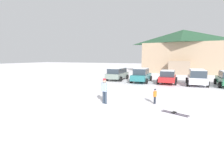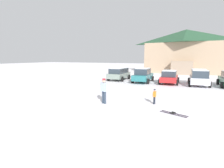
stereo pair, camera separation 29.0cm
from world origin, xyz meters
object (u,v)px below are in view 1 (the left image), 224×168
at_px(parked_teal_hatchback, 141,75).
at_px(skier_child_in_orange_jacket, 155,95).
at_px(ski_lodge, 182,51).
at_px(parked_grey_wagon, 117,73).
at_px(parked_white_suv, 197,77).
at_px(parked_red_sedan, 168,77).
at_px(pair_of_skis, 175,113).
at_px(skier_adult_in_blue_parka, 105,90).

height_order(parked_teal_hatchback, skier_child_in_orange_jacket, parked_teal_hatchback).
distance_m(ski_lodge, parked_grey_wagon, 18.23).
bearing_deg(parked_white_suv, parked_red_sedan, -179.64).
bearing_deg(pair_of_skis, skier_child_in_orange_jacket, 130.34).
relative_size(parked_teal_hatchback, parked_red_sedan, 1.09).
bearing_deg(parked_teal_hatchback, pair_of_skis, -66.98).
bearing_deg(parked_teal_hatchback, parked_red_sedan, 2.21).
height_order(parked_red_sedan, skier_adult_in_blue_parka, skier_adult_in_blue_parka).
bearing_deg(parked_teal_hatchback, skier_child_in_orange_jacket, -70.47).
bearing_deg(skier_child_in_orange_jacket, parked_teal_hatchback, 109.53).
distance_m(parked_teal_hatchback, parked_white_suv, 6.22).
bearing_deg(skier_child_in_orange_jacket, ski_lodge, 89.28).
bearing_deg(skier_child_in_orange_jacket, parked_white_suv, 74.53).
height_order(parked_white_suv, skier_child_in_orange_jacket, parked_white_suv).
height_order(ski_lodge, skier_child_in_orange_jacket, ski_lodge).
bearing_deg(parked_grey_wagon, pair_of_skis, -55.27).
height_order(parked_red_sedan, pair_of_skis, parked_red_sedan).
xyz_separation_m(skier_adult_in_blue_parka, pair_of_skis, (4.43, -0.32, -0.92)).
height_order(ski_lodge, parked_teal_hatchback, ski_lodge).
xyz_separation_m(parked_white_suv, skier_child_in_orange_jacket, (-2.75, -9.93, -0.37)).
relative_size(parked_red_sedan, pair_of_skis, 2.78).
relative_size(parked_teal_hatchback, skier_child_in_orange_jacket, 4.64).
bearing_deg(pair_of_skis, skier_adult_in_blue_parka, 175.83).
distance_m(parked_white_suv, skier_child_in_orange_jacket, 10.31).
relative_size(skier_adult_in_blue_parka, pair_of_skis, 1.10).
xyz_separation_m(ski_lodge, parked_red_sedan, (-0.68, -16.84, -3.49)).
xyz_separation_m(parked_grey_wagon, parked_teal_hatchback, (3.46, -0.58, -0.02)).
distance_m(parked_teal_hatchback, parked_red_sedan, 3.13).
bearing_deg(ski_lodge, parked_white_suv, -81.84).
relative_size(parked_red_sedan, parked_white_suv, 0.91).
bearing_deg(skier_adult_in_blue_parka, skier_child_in_orange_jacket, 23.07).
distance_m(ski_lodge, skier_child_in_orange_jacket, 27.00).
xyz_separation_m(parked_white_suv, pair_of_skis, (-1.37, -11.55, -0.91)).
bearing_deg(parked_white_suv, parked_grey_wagon, 177.38).
relative_size(parked_grey_wagon, parked_teal_hatchback, 0.95).
xyz_separation_m(parked_red_sedan, pair_of_skis, (1.72, -11.53, -0.77)).
height_order(parked_teal_hatchback, parked_red_sedan, parked_teal_hatchback).
bearing_deg(skier_adult_in_blue_parka, pair_of_skis, -4.17).
distance_m(parked_grey_wagon, skier_child_in_orange_jacket, 12.48).
bearing_deg(pair_of_skis, parked_red_sedan, 98.51).
height_order(ski_lodge, skier_adult_in_blue_parka, ski_lodge).
distance_m(parked_teal_hatchback, skier_adult_in_blue_parka, 11.09).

